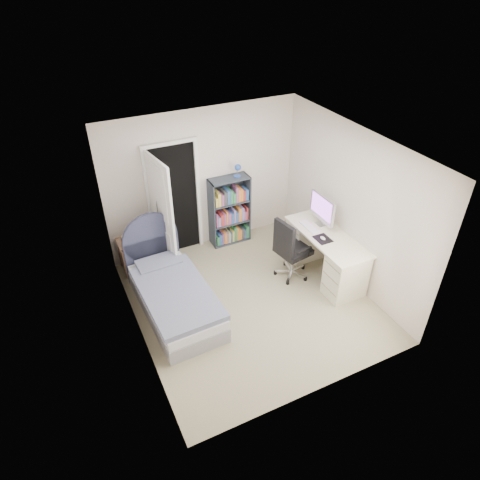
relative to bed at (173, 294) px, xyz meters
name	(u,v)px	position (x,y,z in m)	size (l,w,h in m)	color
room_shell	(252,234)	(1.11, -0.38, 0.98)	(3.50, 3.70, 2.60)	gray
door	(166,209)	(0.34, 1.13, 0.77)	(0.92, 0.82, 2.06)	black
bed	(173,294)	(0.00, 0.00, 0.00)	(0.98, 1.97, 1.19)	gray
nightstand	(132,248)	(-0.30, 1.20, 0.16)	(0.44, 0.44, 0.64)	tan
floor_lamp	(163,241)	(0.19, 1.04, 0.26)	(0.18, 0.18, 1.29)	silver
bookcase	(230,213)	(1.53, 1.26, 0.32)	(0.71, 0.31, 1.52)	#323A44
desk	(325,253)	(2.50, -0.30, 0.15)	(0.63, 1.58, 1.30)	beige
office_chair	(289,247)	(1.93, -0.11, 0.33)	(0.58, 0.60, 1.08)	silver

